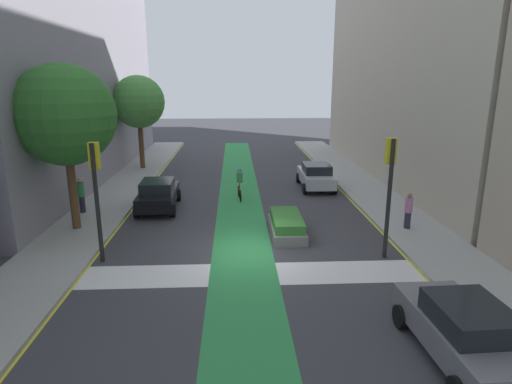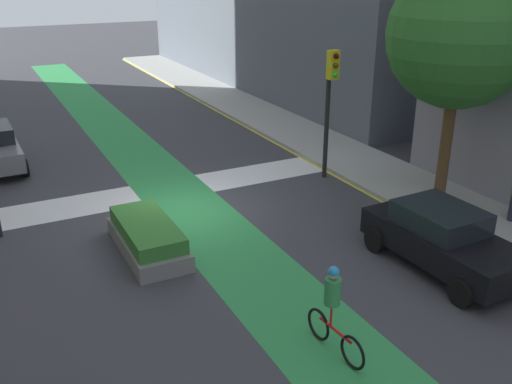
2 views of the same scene
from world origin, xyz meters
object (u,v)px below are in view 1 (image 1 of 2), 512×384
object	(u,v)px
car_black_left_far	(158,194)
street_tree_near	(64,115)
car_silver_right_far	(316,176)
traffic_signal_near_left	(96,180)
cyclist_in_lane	(240,183)
car_grey_right_near	(464,331)
pedestrian_sidewalk_right_a	(408,211)
street_tree_far	(138,102)
traffic_signal_near_right	(390,176)
pedestrian_sidewalk_left_a	(81,195)
median_planter	(287,225)

from	to	relation	value
car_black_left_far	street_tree_near	size ratio (longest dim) A/B	0.59
car_silver_right_far	traffic_signal_near_left	bearing A→B (deg)	-133.57
cyclist_in_lane	car_grey_right_near	bearing A→B (deg)	-70.47
pedestrian_sidewalk_right_a	street_tree_far	distance (m)	20.96
traffic_signal_near_left	car_grey_right_near	bearing A→B (deg)	-31.85
traffic_signal_near_right	pedestrian_sidewalk_left_a	size ratio (longest dim) A/B	2.57
traffic_signal_near_left	street_tree_near	distance (m)	4.46
car_silver_right_far	street_tree_far	distance (m)	14.24
pedestrian_sidewalk_right_a	traffic_signal_near_left	bearing A→B (deg)	-168.75
cyclist_in_lane	median_planter	world-z (taller)	cyclist_in_lane
car_black_left_far	pedestrian_sidewalk_left_a	distance (m)	3.76
street_tree_far	cyclist_in_lane	bearing A→B (deg)	-50.56
pedestrian_sidewalk_right_a	car_grey_right_near	bearing A→B (deg)	-104.02
pedestrian_sidewalk_left_a	street_tree_near	xyz separation A→B (m)	(0.53, -2.39, 4.11)
car_grey_right_near	median_planter	bearing A→B (deg)	109.59
car_silver_right_far	pedestrian_sidewalk_left_a	bearing A→B (deg)	-159.06
street_tree_far	car_black_left_far	bearing A→B (deg)	-74.18
street_tree_far	car_silver_right_far	bearing A→B (deg)	-27.62
traffic_signal_near_right	cyclist_in_lane	bearing A→B (deg)	123.43
cyclist_in_lane	street_tree_far	distance (m)	12.08
pedestrian_sidewalk_left_a	median_planter	xyz separation A→B (m)	(9.95, -3.26, -0.66)
pedestrian_sidewalk_right_a	traffic_signal_near_right	bearing A→B (deg)	-126.66
median_planter	car_silver_right_far	bearing A→B (deg)	70.90
car_silver_right_far	median_planter	size ratio (longest dim) A/B	1.30
traffic_signal_near_right	pedestrian_sidewalk_right_a	bearing A→B (deg)	53.34
street_tree_far	traffic_signal_near_right	bearing A→B (deg)	-53.36
cyclist_in_lane	pedestrian_sidewalk_left_a	bearing A→B (deg)	-163.17
traffic_signal_near_right	car_silver_right_far	bearing A→B (deg)	93.45
pedestrian_sidewalk_right_a	pedestrian_sidewalk_left_a	distance (m)	15.74
car_grey_right_near	cyclist_in_lane	distance (m)	15.56
pedestrian_sidewalk_left_a	median_planter	distance (m)	10.49
cyclist_in_lane	pedestrian_sidewalk_right_a	xyz separation A→B (m)	(7.46, -5.61, 0.01)
car_black_left_far	cyclist_in_lane	size ratio (longest dim) A/B	2.29
traffic_signal_near_left	street_tree_near	size ratio (longest dim) A/B	0.62
pedestrian_sidewalk_right_a	pedestrian_sidewalk_left_a	xyz separation A→B (m)	(-15.41, 3.20, 0.09)
traffic_signal_near_right	car_silver_right_far	size ratio (longest dim) A/B	1.08
car_silver_right_far	street_tree_far	world-z (taller)	street_tree_far
median_planter	street_tree_far	bearing A→B (deg)	122.55
cyclist_in_lane	street_tree_far	size ratio (longest dim) A/B	0.27
traffic_signal_near_right	street_tree_far	size ratio (longest dim) A/B	0.67
car_grey_right_near	car_silver_right_far	world-z (taller)	same
pedestrian_sidewalk_left_a	street_tree_far	world-z (taller)	street_tree_far
car_grey_right_near	pedestrian_sidewalk_left_a	size ratio (longest dim) A/B	2.39
pedestrian_sidewalk_right_a	street_tree_far	bearing A→B (deg)	135.58
traffic_signal_near_left	pedestrian_sidewalk_right_a	world-z (taller)	traffic_signal_near_left
street_tree_far	median_planter	size ratio (longest dim) A/B	2.09
traffic_signal_near_left	car_black_left_far	distance (m)	7.07
traffic_signal_near_left	street_tree_far	world-z (taller)	street_tree_far
car_black_left_far	street_tree_near	world-z (taller)	street_tree_near
pedestrian_sidewalk_right_a	street_tree_far	world-z (taller)	street_tree_far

